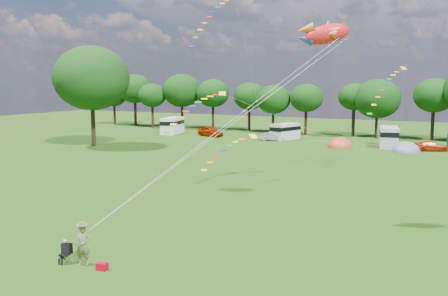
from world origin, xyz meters
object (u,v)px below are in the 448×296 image
at_px(campervan_c, 389,136).
at_px(fish_kite, 323,34).
at_px(car_c, 431,146).
at_px(kite_flyer, 83,245).
at_px(car_b, 272,137).
at_px(camp_chair, 66,248).
at_px(campervan_a, 172,125).
at_px(tent_greyblue, 406,152).
at_px(car_a, 210,131).
at_px(campervan_b, 285,131).
at_px(big_tree, 92,78).
at_px(tent_orange, 340,147).

bearing_deg(campervan_c, fish_kite, 171.30).
height_order(car_c, kite_flyer, kite_flyer).
bearing_deg(kite_flyer, car_b, 78.27).
bearing_deg(campervan_c, camp_chair, 160.77).
xyz_separation_m(car_c, campervan_a, (-39.86, 2.48, 0.81)).
bearing_deg(campervan_a, tent_greyblue, -109.83).
relative_size(car_c, fish_kite, 1.22).
bearing_deg(tent_greyblue, campervan_a, 172.03).
bearing_deg(fish_kite, camp_chair, -151.15).
distance_m(car_a, campervan_b, 12.08).
distance_m(big_tree, car_a, 20.88).
xyz_separation_m(car_c, fish_kite, (-3.27, -37.03, 10.82)).
distance_m(car_b, car_c, 21.51).
bearing_deg(camp_chair, car_a, 95.43).
height_order(car_a, kite_flyer, kite_flyer).
bearing_deg(tent_greyblue, campervan_b, 162.45).
bearing_deg(fish_kite, car_c, 58.99).
bearing_deg(car_a, tent_orange, -78.73).
distance_m(campervan_a, fish_kite, 54.78).
xyz_separation_m(kite_flyer, fish_kite, (7.76, 12.23, 10.45)).
distance_m(tent_orange, camp_chair, 47.69).
distance_m(big_tree, campervan_a, 19.62).
bearing_deg(campervan_c, car_b, 80.74).
bearing_deg(tent_orange, campervan_a, 171.69).
xyz_separation_m(campervan_c, camp_chair, (-6.68, -50.87, -0.72)).
relative_size(big_tree, car_b, 3.89).
bearing_deg(big_tree, car_a, 64.35).
bearing_deg(campervan_a, fish_kite, -149.06).
xyz_separation_m(big_tree, campervan_c, (35.27, 17.04, -7.59)).
relative_size(car_a, car_b, 1.39).
height_order(big_tree, tent_greyblue, big_tree).
height_order(car_a, car_c, car_a).
distance_m(car_a, tent_greyblue, 30.04).
bearing_deg(car_b, fish_kite, -169.13).
distance_m(kite_flyer, camp_chair, 1.02).
distance_m(car_c, campervan_c, 5.57).
xyz_separation_m(kite_flyer, camp_chair, (-0.97, -0.16, -0.27)).
distance_m(car_a, campervan_a, 7.65).
distance_m(campervan_a, campervan_c, 34.57).
bearing_deg(car_b, big_tree, 115.68).
height_order(car_c, campervan_c, campervan_c).
height_order(car_c, campervan_a, campervan_a).
height_order(campervan_b, tent_greyblue, campervan_b).
xyz_separation_m(car_b, camp_chair, (9.50, -50.17, 0.10)).
xyz_separation_m(car_c, campervan_c, (-5.31, 1.45, 0.82)).
bearing_deg(campervan_a, campervan_c, -103.57).
bearing_deg(campervan_b, campervan_a, 107.63).
distance_m(car_c, tent_orange, 11.05).
height_order(car_a, campervan_a, campervan_a).
xyz_separation_m(campervan_c, kite_flyer, (-5.72, -50.71, -0.45)).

